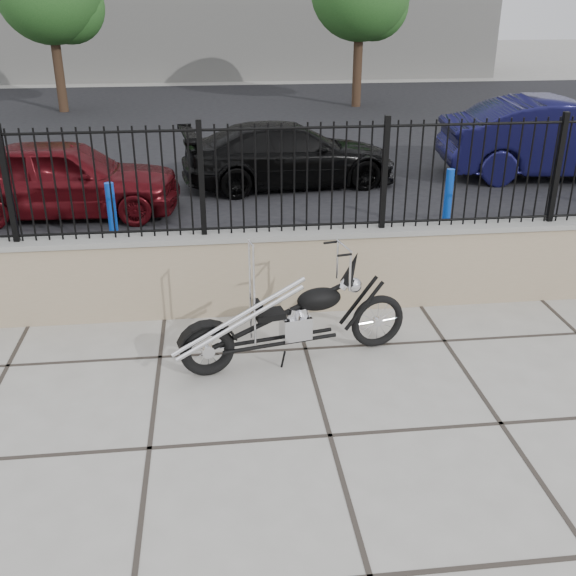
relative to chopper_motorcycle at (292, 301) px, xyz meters
The scene contains 10 objects.
ground_plane 1.46m from the chopper_motorcycle, 82.24° to the right, with size 90.00×90.00×0.00m, color #99968E.
parking_lot 11.24m from the chopper_motorcycle, 89.11° to the left, with size 30.00×30.00×0.00m, color black.
retaining_wall 1.25m from the chopper_motorcycle, 81.85° to the left, with size 14.00×0.36×0.96m, color gray.
iron_fence 1.52m from the chopper_motorcycle, 81.85° to the left, with size 14.00×0.08×1.20m, color black.
chopper_motorcycle is the anchor object (origin of this frame).
car_red 6.02m from the chopper_motorcycle, 120.92° to the left, with size 1.48×3.69×1.26m, color #4D0B10.
car_black 6.65m from the chopper_motorcycle, 83.46° to the left, with size 1.64×4.04×1.17m, color black.
car_blue 8.98m from the chopper_motorcycle, 47.08° to the left, with size 1.61×4.63×1.52m, color #0E0E35.
bollard_a 3.87m from the chopper_motorcycle, 123.06° to the left, with size 0.12×0.12×1.03m, color #0C3AC0.
bollard_b 4.52m from the chopper_motorcycle, 51.77° to the left, with size 0.12×0.12×1.01m, color #0C49BB.
Camera 1 is at (-0.89, -4.59, 3.45)m, focal length 42.00 mm.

